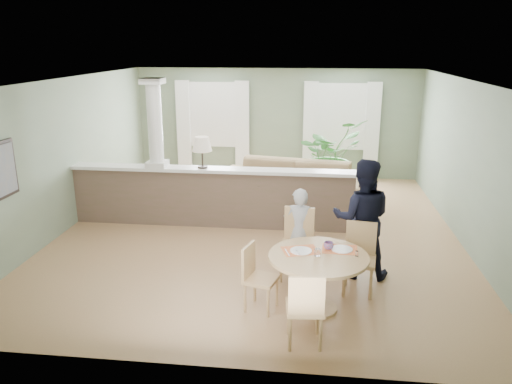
# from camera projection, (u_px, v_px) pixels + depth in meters

# --- Properties ---
(ground) EXTENTS (8.00, 8.00, 0.00)m
(ground) POSITION_uv_depth(u_px,v_px,m) (259.00, 231.00, 9.08)
(ground) COLOR tan
(ground) RESTS_ON ground
(room_shell) EXTENTS (7.02, 8.02, 2.71)m
(room_shell) POSITION_uv_depth(u_px,v_px,m) (261.00, 127.00, 9.16)
(room_shell) COLOR gray
(room_shell) RESTS_ON ground
(pony_wall) EXTENTS (5.32, 0.38, 2.70)m
(pony_wall) POSITION_uv_depth(u_px,v_px,m) (207.00, 189.00, 9.17)
(pony_wall) COLOR brown
(pony_wall) RESTS_ON ground
(sofa) EXTENTS (3.23, 1.73, 0.89)m
(sofa) POSITION_uv_depth(u_px,v_px,m) (291.00, 184.00, 10.48)
(sofa) COLOR olive
(sofa) RESTS_ON ground
(houseplant) EXTENTS (1.95, 1.95, 1.64)m
(houseplant) POSITION_uv_depth(u_px,v_px,m) (330.00, 155.00, 11.42)
(houseplant) COLOR #306528
(houseplant) RESTS_ON ground
(dining_table) EXTENTS (1.25, 1.25, 0.86)m
(dining_table) POSITION_uv_depth(u_px,v_px,m) (318.00, 266.00, 6.25)
(dining_table) COLOR tan
(dining_table) RESTS_ON ground
(chair_far_boy) EXTENTS (0.52, 0.52, 1.02)m
(chair_far_boy) POSITION_uv_depth(u_px,v_px,m) (298.00, 240.00, 7.20)
(chair_far_boy) COLOR tan
(chair_far_boy) RESTS_ON ground
(chair_far_man) EXTENTS (0.49, 0.49, 0.96)m
(chair_far_man) POSITION_uv_depth(u_px,v_px,m) (360.00, 254.00, 6.78)
(chair_far_man) COLOR tan
(chair_far_man) RESTS_ON ground
(chair_near) EXTENTS (0.45, 0.45, 0.92)m
(chair_near) POSITION_uv_depth(u_px,v_px,m) (305.00, 306.00, 5.50)
(chair_near) COLOR tan
(chair_near) RESTS_ON ground
(chair_side) EXTENTS (0.48, 0.48, 0.86)m
(chair_side) POSITION_uv_depth(u_px,v_px,m) (256.00, 274.00, 6.33)
(chair_side) COLOR tan
(chair_side) RESTS_ON ground
(child_person) EXTENTS (0.50, 0.35, 1.29)m
(child_person) POSITION_uv_depth(u_px,v_px,m) (299.00, 230.00, 7.32)
(child_person) COLOR #A4A3A9
(child_person) RESTS_ON ground
(man_person) EXTENTS (0.89, 0.72, 1.75)m
(man_person) POSITION_uv_depth(u_px,v_px,m) (362.00, 219.00, 7.14)
(man_person) COLOR black
(man_person) RESTS_ON ground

